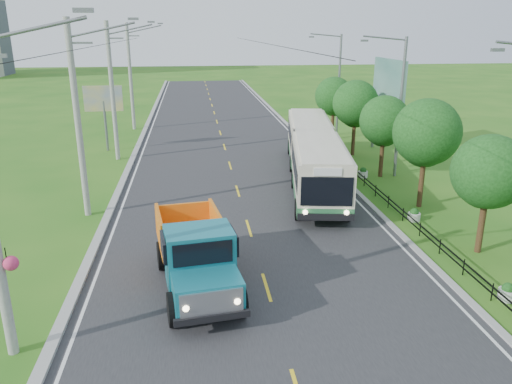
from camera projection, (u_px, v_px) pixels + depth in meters
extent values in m
plane|color=#256217|center=(267.00, 287.00, 19.14)|extent=(240.00, 240.00, 0.00)
cube|color=#28282B|center=(228.00, 159.00, 37.98)|extent=(14.00, 120.00, 0.02)
cube|color=#9E9E99|center=(132.00, 161.00, 37.09)|extent=(0.40, 120.00, 0.15)
cube|color=#9E9E99|center=(320.00, 155.00, 38.83)|extent=(0.30, 120.00, 0.10)
cube|color=silver|center=(139.00, 161.00, 37.18)|extent=(0.12, 120.00, 0.00)
cube|color=silver|center=(313.00, 156.00, 38.78)|extent=(0.12, 120.00, 0.00)
cube|color=yellow|center=(267.00, 287.00, 19.13)|extent=(0.12, 2.20, 0.00)
cube|color=black|center=(354.00, 173.00, 33.21)|extent=(0.04, 40.00, 0.60)
cube|color=slate|center=(83.00, 10.00, 12.60)|extent=(0.50, 0.18, 0.12)
sphere|color=#D83366|center=(11.00, 263.00, 14.42)|extent=(0.44, 0.44, 0.44)
cylinder|color=gray|center=(78.00, 122.00, 25.06)|extent=(0.32, 0.32, 10.00)
cube|color=slate|center=(80.00, 43.00, 23.93)|extent=(1.20, 0.10, 0.10)
cube|color=slate|center=(133.00, 19.00, 23.90)|extent=(0.50, 0.18, 0.12)
cylinder|color=gray|center=(112.00, 93.00, 36.37)|extent=(0.32, 0.32, 10.00)
cube|color=slate|center=(115.00, 38.00, 35.24)|extent=(1.20, 0.10, 0.10)
cube|color=slate|center=(151.00, 22.00, 35.21)|extent=(0.50, 0.18, 0.12)
cylinder|color=gray|center=(130.00, 77.00, 47.67)|extent=(0.32, 0.32, 10.00)
cube|color=slate|center=(133.00, 36.00, 46.55)|extent=(1.20, 0.10, 0.10)
cube|color=slate|center=(160.00, 23.00, 46.52)|extent=(0.50, 0.18, 0.12)
cylinder|color=#382314|center=(482.00, 221.00, 21.75)|extent=(0.28, 0.28, 2.97)
sphere|color=#133F12|center=(489.00, 172.00, 21.05)|extent=(3.18, 3.18, 3.18)
sphere|color=#133F12|center=(485.00, 182.00, 21.74)|extent=(2.33, 2.33, 2.33)
cylinder|color=#382314|center=(422.00, 178.00, 27.34)|extent=(0.28, 0.28, 3.36)
sphere|color=#133F12|center=(427.00, 132.00, 26.55)|extent=(3.60, 3.60, 3.60)
sphere|color=#133F12|center=(425.00, 143.00, 27.27)|extent=(2.64, 2.64, 2.64)
cylinder|color=#382314|center=(382.00, 154.00, 33.04)|extent=(0.28, 0.28, 3.02)
sphere|color=#133F12|center=(384.00, 120.00, 32.34)|extent=(3.24, 3.24, 3.24)
sphere|color=#133F12|center=(384.00, 129.00, 33.03)|extent=(2.38, 2.38, 2.38)
cylinder|color=#382314|center=(354.00, 135.00, 38.66)|extent=(0.28, 0.28, 3.25)
sphere|color=#133F12|center=(356.00, 103.00, 37.90)|extent=(3.48, 3.48, 3.48)
sphere|color=#133F12|center=(356.00, 111.00, 38.62)|extent=(2.55, 2.55, 2.55)
cylinder|color=#382314|center=(333.00, 122.00, 44.34)|extent=(0.28, 0.28, 3.08)
sphere|color=#133F12|center=(334.00, 96.00, 43.62)|extent=(3.30, 3.30, 3.30)
sphere|color=#133F12|center=(334.00, 103.00, 44.32)|extent=(2.42, 2.42, 2.42)
cube|color=slate|center=(498.00, 50.00, 17.39)|extent=(0.45, 0.16, 0.12)
cylinder|color=slate|center=(400.00, 109.00, 32.23)|extent=(0.20, 0.20, 9.00)
cylinder|color=slate|center=(385.00, 38.00, 30.69)|extent=(2.80, 0.10, 0.34)
cube|color=slate|center=(364.00, 41.00, 30.58)|extent=(0.45, 0.16, 0.12)
cylinder|color=slate|center=(339.00, 86.00, 45.42)|extent=(0.20, 0.20, 9.00)
cylinder|color=slate|center=(326.00, 35.00, 43.88)|extent=(2.80, 0.10, 0.34)
cube|color=slate|center=(312.00, 37.00, 43.77)|extent=(0.45, 0.16, 0.12)
cylinder|color=silver|center=(507.00, 295.00, 18.23)|extent=(0.64, 0.64, 0.40)
sphere|color=#133F12|center=(508.00, 289.00, 18.15)|extent=(0.44, 0.44, 0.44)
cylinder|color=silver|center=(414.00, 217.00, 25.77)|extent=(0.64, 0.64, 0.40)
sphere|color=#133F12|center=(414.00, 212.00, 25.69)|extent=(0.44, 0.44, 0.44)
cylinder|color=silver|center=(363.00, 174.00, 33.31)|extent=(0.64, 0.64, 0.40)
sphere|color=#133F12|center=(363.00, 170.00, 33.23)|extent=(0.44, 0.44, 0.44)
cylinder|color=silver|center=(331.00, 147.00, 40.85)|extent=(0.64, 0.64, 0.40)
sphere|color=#133F12|center=(331.00, 144.00, 40.77)|extent=(0.44, 0.44, 0.44)
cylinder|color=slate|center=(106.00, 126.00, 39.99)|extent=(0.20, 0.20, 4.00)
cube|color=yellow|center=(103.00, 99.00, 39.30)|extent=(3.00, 0.15, 2.00)
cylinder|color=slate|center=(398.00, 129.00, 36.34)|extent=(0.24, 0.24, 5.00)
cylinder|color=slate|center=(374.00, 117.00, 41.05)|extent=(0.24, 0.24, 5.00)
cube|color=#144C47|center=(389.00, 79.00, 37.66)|extent=(0.20, 6.00, 3.00)
cube|color=#2B6B3D|center=(319.00, 189.00, 28.07)|extent=(4.07, 8.63, 0.61)
cube|color=beige|center=(320.00, 165.00, 27.65)|extent=(4.07, 8.63, 2.13)
cube|color=black|center=(320.00, 165.00, 27.64)|extent=(4.01, 7.98, 1.05)
cube|color=#2B6B3D|center=(308.00, 151.00, 36.73)|extent=(3.98, 8.08, 0.61)
cube|color=beige|center=(309.00, 133.00, 36.30)|extent=(3.98, 8.08, 2.13)
cube|color=black|center=(309.00, 132.00, 36.30)|extent=(3.92, 7.43, 1.05)
cube|color=#4C4C4C|center=(313.00, 151.00, 32.20)|extent=(2.74, 1.51, 2.63)
cube|color=black|center=(327.00, 192.00, 23.75)|extent=(2.46, 0.47, 1.44)
cylinder|color=black|center=(298.00, 209.00, 25.75)|extent=(0.54, 1.19, 1.15)
cylinder|color=black|center=(347.00, 210.00, 25.66)|extent=(0.54, 1.19, 1.15)
cylinder|color=black|center=(294.00, 179.00, 30.89)|extent=(0.54, 1.19, 1.15)
cylinder|color=black|center=(335.00, 180.00, 30.80)|extent=(0.54, 1.19, 1.15)
cylinder|color=black|center=(292.00, 164.00, 34.45)|extent=(0.54, 1.19, 1.15)
cylinder|color=black|center=(329.00, 164.00, 34.37)|extent=(0.54, 1.19, 1.15)
cylinder|color=black|center=(290.00, 147.00, 39.28)|extent=(0.54, 1.19, 1.15)
cylinder|color=black|center=(322.00, 147.00, 39.19)|extent=(0.54, 1.19, 1.15)
cube|color=#146D7C|center=(208.00, 292.00, 16.45)|extent=(2.43, 1.79, 1.07)
cube|color=#146D7C|center=(199.00, 257.00, 17.75)|extent=(2.56, 2.02, 2.14)
cube|color=black|center=(199.00, 243.00, 17.59)|extent=(2.75, 1.73, 0.75)
cube|color=black|center=(197.00, 272.00, 18.86)|extent=(1.93, 6.51, 0.27)
cube|color=orange|center=(189.00, 228.00, 20.19)|extent=(2.87, 3.51, 1.39)
cylinder|color=black|center=(174.00, 309.00, 16.55)|extent=(0.53, 1.22, 1.18)
cylinder|color=black|center=(239.00, 300.00, 17.11)|extent=(0.53, 1.22, 1.18)
cylinder|color=black|center=(162.00, 255.00, 20.48)|extent=(0.53, 1.22, 1.18)
cylinder|color=black|center=(216.00, 249.00, 21.03)|extent=(0.53, 1.22, 1.18)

